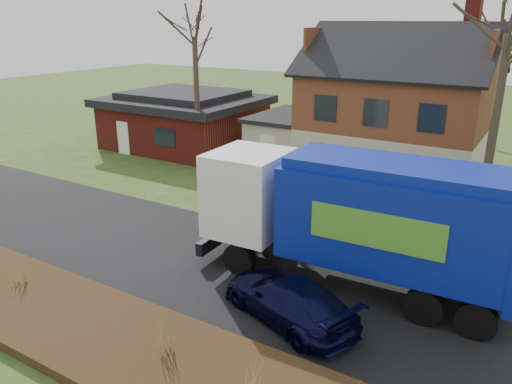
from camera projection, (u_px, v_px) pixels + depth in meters
The scene contains 13 objects.
ground at pixel (219, 263), 17.82m from camera, with size 120.00×120.00×0.00m, color #2D4B19.
road at pixel (219, 263), 17.81m from camera, with size 80.00×7.00×0.02m, color black.
mulch_verge at pixel (105, 336), 13.50m from camera, with size 80.00×3.50×0.30m, color black.
main_house at pixel (389, 101), 26.96m from camera, with size 12.95×8.95×9.26m.
ranch_house at pixel (185, 119), 33.59m from camera, with size 9.80×8.20×3.70m.
garbage_truck at pixel (359, 215), 15.53m from camera, with size 10.19×3.09×4.33m.
silver_sedan at pixel (277, 206), 21.27m from camera, with size 1.47×4.22×1.39m, color #9A9CA1.
navy_wagon at pixel (288, 299), 14.31m from camera, with size 1.85×4.55×1.32m, color black.
tree_front_west at pixel (194, 16), 27.05m from camera, with size 3.42×3.42×10.16m.
tree_back at pixel (506, 1), 30.86m from camera, with size 3.52×3.52×11.15m.
grass_clump_west at pixel (18, 270), 15.72m from camera, with size 0.35×0.29×0.93m.
grass_clump_mid at pixel (165, 336), 12.43m from camera, with size 0.36×0.29×1.00m.
grass_clump_east at pixel (256, 379), 10.98m from camera, with size 0.38×0.31×0.94m.
Camera 1 is at (9.46, -12.94, 8.29)m, focal length 35.00 mm.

